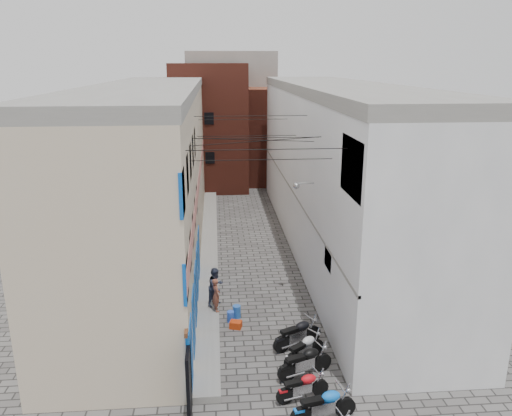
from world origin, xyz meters
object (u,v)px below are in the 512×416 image
object	(u,v)px
motorcycle_c	(324,404)
water_jug_far	(237,312)
motorcycle_e	(305,360)
motorcycle_f	(304,348)
motorcycle_d	(303,385)
motorcycle_g	(298,333)
water_jug_near	(231,317)
person_b	(216,287)
red_crate	(236,325)
person_a	(216,295)

from	to	relation	value
motorcycle_c	water_jug_far	size ratio (longest dim) A/B	3.94
motorcycle_e	motorcycle_f	xyz separation A→B (m)	(0.12, 0.81, -0.04)
motorcycle_d	motorcycle_g	distance (m)	2.98
motorcycle_e	motorcycle_f	bearing A→B (deg)	150.77
water_jug_far	motorcycle_f	bearing A→B (deg)	-56.83
motorcycle_f	motorcycle_g	distance (m)	0.96
water_jug_far	motorcycle_c	bearing A→B (deg)	-70.79
motorcycle_e	motorcycle_f	size ratio (longest dim) A/B	1.07
water_jug_near	motorcycle_g	bearing A→B (deg)	-40.75
motorcycle_c	motorcycle_e	bearing A→B (deg)	171.24
person_b	water_jug_near	size ratio (longest dim) A/B	3.66
motorcycle_d	motorcycle_e	size ratio (longest dim) A/B	0.87
motorcycle_c	motorcycle_e	xyz separation A→B (m)	(-0.15, 2.22, -0.00)
motorcycle_c	red_crate	bearing A→B (deg)	-170.04
motorcycle_g	water_jug_near	bearing A→B (deg)	-156.41
motorcycle_c	water_jug_far	distance (m)	6.77
motorcycle_d	person_a	bearing A→B (deg)	-170.02
person_a	red_crate	distance (m)	1.51
person_a	water_jug_near	xyz separation A→B (m)	(0.57, -0.53, -0.73)
motorcycle_e	motorcycle_f	distance (m)	0.82
motorcycle_f	motorcycle_g	bearing A→B (deg)	147.56
person_a	red_crate	world-z (taller)	person_a
motorcycle_d	motorcycle_f	xyz separation A→B (m)	(0.40, 2.01, 0.04)
motorcycle_g	person_a	bearing A→B (deg)	-156.85
person_b	water_jug_far	bearing A→B (deg)	-89.27
water_jug_far	motorcycle_e	bearing A→B (deg)	-63.54
motorcycle_d	red_crate	distance (m)	4.90
motorcycle_g	person_a	xyz separation A→B (m)	(-2.95, 2.58, 0.37)
motorcycle_d	red_crate	bearing A→B (deg)	-172.83
motorcycle_c	person_b	size ratio (longest dim) A/B	1.23
motorcycle_c	water_jug_near	world-z (taller)	motorcycle_c
motorcycle_d	person_a	size ratio (longest dim) A/B	1.24
motorcycle_f	water_jug_far	size ratio (longest dim) A/B	3.67
motorcycle_e	motorcycle_f	world-z (taller)	motorcycle_e
water_jug_far	red_crate	world-z (taller)	water_jug_far
motorcycle_c	motorcycle_f	size ratio (longest dim) A/B	1.08
motorcycle_e	person_a	world-z (taller)	person_a
motorcycle_d	person_a	xyz separation A→B (m)	(-2.62, 5.54, 0.45)
person_b	water_jug_far	distance (m)	1.36
motorcycle_d	water_jug_near	world-z (taller)	motorcycle_d
motorcycle_e	water_jug_far	size ratio (longest dim) A/B	3.92
motorcycle_d	person_b	size ratio (longest dim) A/B	1.06
motorcycle_d	motorcycle_g	size ratio (longest dim) A/B	0.86
motorcycle_d	red_crate	world-z (taller)	motorcycle_d
water_jug_near	red_crate	distance (m)	0.54
motorcycle_c	water_jug_far	xyz separation A→B (m)	(-2.23, 6.39, -0.33)
person_a	red_crate	size ratio (longest dim) A/B	3.13
motorcycle_e	water_jug_near	size ratio (longest dim) A/B	4.46
water_jug_far	red_crate	xyz separation A→B (m)	(-0.08, -0.85, -0.12)
motorcycle_d	motorcycle_c	bearing A→B (deg)	7.50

